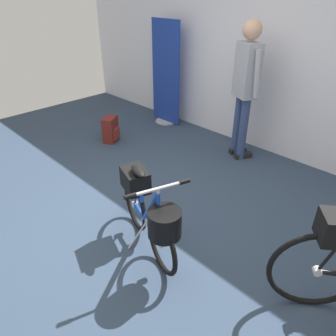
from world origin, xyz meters
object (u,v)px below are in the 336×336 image
(folding_bike_foreground, at_px, (149,211))
(backpack_on_floor, at_px, (111,130))
(visitor_near_wall, at_px, (246,84))
(floor_banner_stand, at_px, (166,79))

(folding_bike_foreground, xyz_separation_m, backpack_on_floor, (-2.10, 1.11, -0.24))
(folding_bike_foreground, bearing_deg, visitor_near_wall, 102.80)
(folding_bike_foreground, distance_m, backpack_on_floor, 2.39)
(floor_banner_stand, xyz_separation_m, backpack_on_floor, (-0.03, -1.14, -0.55))
(folding_bike_foreground, height_order, visitor_near_wall, visitor_near_wall)
(floor_banner_stand, height_order, visitor_near_wall, visitor_near_wall)
(floor_banner_stand, distance_m, visitor_near_wall, 1.64)
(floor_banner_stand, relative_size, folding_bike_foreground, 1.52)
(folding_bike_foreground, bearing_deg, floor_banner_stand, 132.69)
(folding_bike_foreground, xyz_separation_m, visitor_near_wall, (-0.47, 2.07, 0.59))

